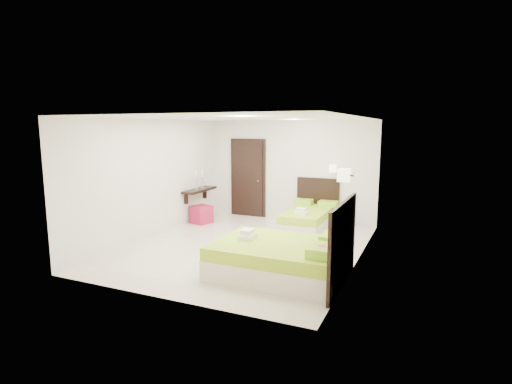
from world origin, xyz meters
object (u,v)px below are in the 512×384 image
at_px(bed_single, 309,218).
at_px(bed_double, 284,257).
at_px(ottoman, 202,214).
at_px(nightstand, 335,219).

distance_m(bed_single, bed_double, 3.17).
height_order(bed_double, ottoman, bed_double).
bearing_deg(bed_double, nightstand, 89.62).
distance_m(bed_double, nightstand, 3.62).
height_order(bed_single, bed_double, bed_double).
height_order(bed_single, nightstand, bed_single).
bearing_deg(bed_single, bed_double, -80.77).
bearing_deg(nightstand, ottoman, 178.22).
distance_m(bed_single, nightstand, 0.73).
relative_size(bed_single, nightstand, 4.12).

